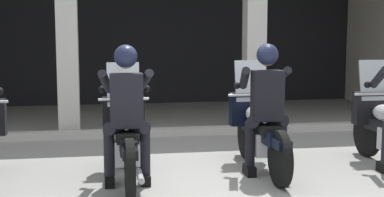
# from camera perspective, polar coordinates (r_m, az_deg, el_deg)

# --- Properties ---
(ground_plane) EXTENTS (80.00, 80.00, 0.00)m
(ground_plane) POSITION_cam_1_polar(r_m,az_deg,el_deg) (9.42, -2.68, -3.51)
(ground_plane) COLOR gray
(station_building) EXTENTS (10.82, 4.30, 3.21)m
(station_building) POSITION_cam_1_polar(r_m,az_deg,el_deg) (11.60, -4.30, 8.65)
(station_building) COLOR black
(station_building) RESTS_ON ground
(kerb_strip) EXTENTS (10.32, 0.24, 0.12)m
(kerb_strip) POSITION_cam_1_polar(r_m,az_deg,el_deg) (9.09, -2.57, -3.52)
(kerb_strip) COLOR #B7B5AD
(kerb_strip) RESTS_ON ground
(motorcycle_center_left) EXTENTS (0.62, 2.04, 1.35)m
(motorcycle_center_left) POSITION_cam_1_polar(r_m,az_deg,el_deg) (6.44, -6.96, -4.00)
(motorcycle_center_left) COLOR black
(motorcycle_center_left) RESTS_ON ground
(police_officer_center_left) EXTENTS (0.63, 0.61, 1.58)m
(police_officer_center_left) POSITION_cam_1_polar(r_m,az_deg,el_deg) (6.09, -6.90, -0.46)
(police_officer_center_left) COLOR black
(police_officer_center_left) RESTS_ON ground
(motorcycle_center_right) EXTENTS (0.62, 2.04, 1.35)m
(motorcycle_center_right) POSITION_cam_1_polar(r_m,az_deg,el_deg) (6.89, 7.05, -3.27)
(motorcycle_center_right) COLOR black
(motorcycle_center_right) RESTS_ON ground
(police_officer_center_right) EXTENTS (0.63, 0.61, 1.58)m
(police_officer_center_right) POSITION_cam_1_polar(r_m,az_deg,el_deg) (6.55, 7.81, 0.07)
(police_officer_center_right) COLOR black
(police_officer_center_right) RESTS_ON ground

